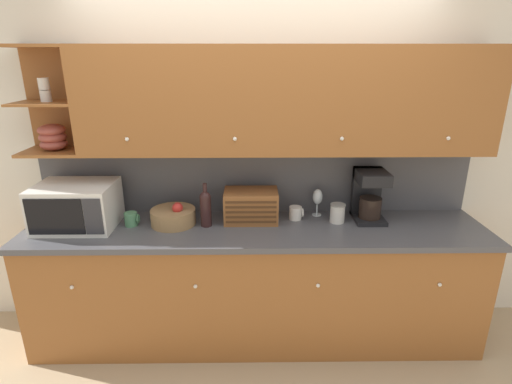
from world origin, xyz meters
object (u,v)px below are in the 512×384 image
at_px(microwave, 77,206).
at_px(bread_box, 251,206).
at_px(fruit_basket, 173,216).
at_px(mug_blue_second, 296,213).
at_px(coffee_maker, 369,194).
at_px(wine_bottle, 206,207).
at_px(storage_canister, 337,213).
at_px(mug, 131,219).
at_px(wine_glass, 318,198).

bearing_deg(microwave, bread_box, 4.13).
height_order(microwave, fruit_basket, microwave).
xyz_separation_m(bread_box, mug_blue_second, (0.33, 0.02, -0.07)).
xyz_separation_m(mug_blue_second, coffee_maker, (0.53, 0.01, 0.14)).
xyz_separation_m(wine_bottle, storage_canister, (0.94, 0.05, -0.07)).
distance_m(microwave, mug_blue_second, 1.55).
relative_size(mug, bread_box, 0.26).
relative_size(mug, mug_blue_second, 0.96).
height_order(mug_blue_second, coffee_maker, coffee_maker).
bearing_deg(microwave, coffee_maker, 3.20).
height_order(bread_box, wine_glass, bread_box).
xyz_separation_m(fruit_basket, wine_bottle, (0.24, -0.03, 0.08)).
bearing_deg(coffee_maker, fruit_basket, -176.54).
relative_size(mug, fruit_basket, 0.32).
distance_m(wine_bottle, mug_blue_second, 0.66).
bearing_deg(fruit_basket, coffee_maker, 3.46).
relative_size(wine_bottle, coffee_maker, 0.84).
distance_m(wine_bottle, storage_canister, 0.95).
xyz_separation_m(wine_glass, coffee_maker, (0.36, -0.07, 0.05)).
relative_size(mug, storage_canister, 0.75).
bearing_deg(microwave, mug_blue_second, 4.04).
relative_size(mug_blue_second, storage_canister, 0.77).
relative_size(fruit_basket, bread_box, 0.82).
xyz_separation_m(microwave, wine_glass, (1.71, 0.18, -0.01)).
bearing_deg(coffee_maker, wine_glass, 169.52).
relative_size(microwave, fruit_basket, 1.66).
bearing_deg(mug_blue_second, microwave, -175.96).
distance_m(wine_bottle, wine_glass, 0.83).
distance_m(mug, storage_canister, 1.47).
bearing_deg(mug, wine_bottle, -1.17).
distance_m(storage_canister, coffee_maker, 0.27).
distance_m(fruit_basket, bread_box, 0.56).
xyz_separation_m(fruit_basket, wine_glass, (1.05, 0.15, 0.08)).
distance_m(fruit_basket, coffee_maker, 1.42).
distance_m(fruit_basket, wine_glass, 1.06).
xyz_separation_m(bread_box, wine_glass, (0.50, 0.10, 0.03)).
relative_size(mug, wine_bottle, 0.32).
xyz_separation_m(fruit_basket, coffee_maker, (1.41, 0.09, 0.13)).
relative_size(microwave, storage_canister, 3.87).
relative_size(wine_glass, coffee_maker, 0.56).
bearing_deg(microwave, fruit_basket, 2.65).
distance_m(mug, wine_glass, 1.36).
height_order(fruit_basket, wine_glass, wine_glass).
height_order(mug_blue_second, wine_glass, wine_glass).
height_order(mug, mug_blue_second, same).
relative_size(microwave, wine_glass, 2.54).
relative_size(microwave, wine_bottle, 1.68).
height_order(bread_box, storage_canister, bread_box).
bearing_deg(mug, wine_glass, 7.38).
height_order(wine_bottle, storage_canister, wine_bottle).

